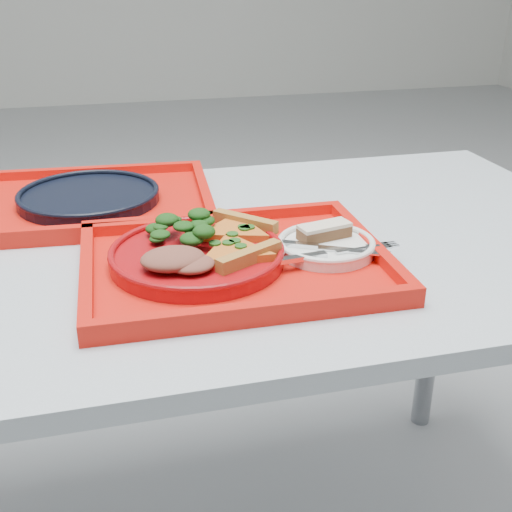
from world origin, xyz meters
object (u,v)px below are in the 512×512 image
dinner_plate (197,257)px  navy_plate (89,198)px  dessert_bar (324,231)px  tray_far (90,205)px  tray_main (235,265)px

dinner_plate → navy_plate: dinner_plate is taller
dinner_plate → dessert_bar: size_ratio=2.92×
tray_far → dinner_plate: dinner_plate is taller
dinner_plate → dessert_bar: 0.21m
dinner_plate → navy_plate: 0.35m
dinner_plate → navy_plate: bearing=116.1°
tray_main → tray_far: size_ratio=1.00×
dessert_bar → tray_far: bearing=127.4°
tray_main → dessert_bar: dessert_bar is taller
dessert_bar → navy_plate: bearing=127.4°
tray_main → navy_plate: (-0.21, 0.32, 0.01)m
tray_far → dinner_plate: bearing=-59.9°
tray_main → dinner_plate: (-0.06, 0.01, 0.02)m
tray_far → dessert_bar: dessert_bar is taller
tray_main → dinner_plate: size_ratio=1.73×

